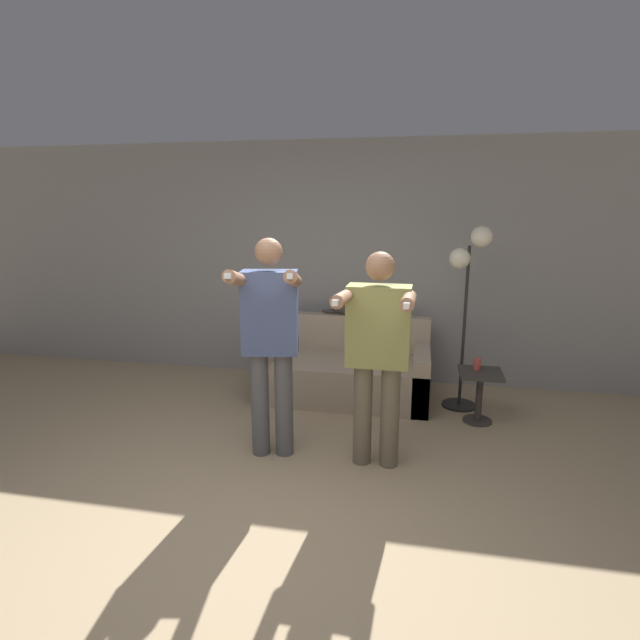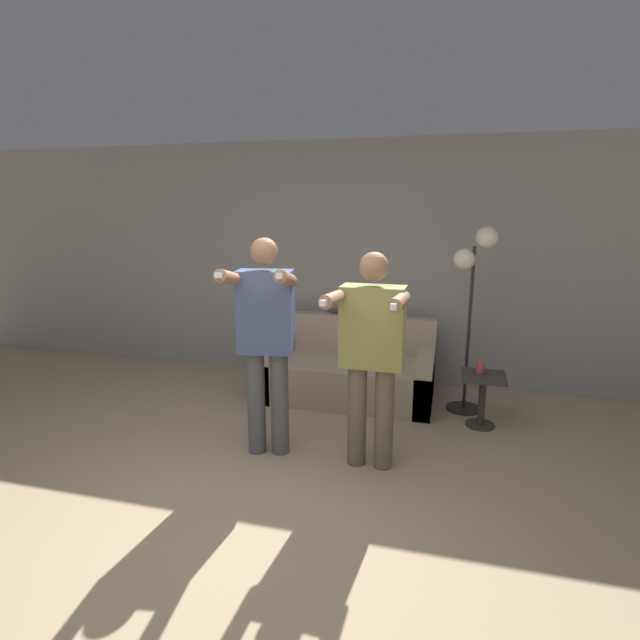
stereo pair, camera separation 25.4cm
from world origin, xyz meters
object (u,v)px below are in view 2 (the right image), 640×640
person_left (266,334)px  cup (480,367)px  person_right (372,347)px  floor_lamp (474,275)px  side_table (483,390)px  couch (348,373)px  cat (356,308)px

person_left → cup: bearing=21.8°
person_right → floor_lamp: size_ratio=0.92×
side_table → person_left: bearing=-149.9°
couch → cup: bearing=-14.7°
cup → side_table: bearing=-58.3°
couch → cat: 0.68m
side_table → couch: bearing=163.5°
floor_lamp → person_right: bearing=-118.9°
person_left → floor_lamp: (1.52, 1.30, 0.32)m
person_left → cup: person_left is taller
person_left → cat: bearing=67.1°
side_table → cup: 0.20m
person_right → floor_lamp: floor_lamp is taller
person_left → side_table: (1.65, 0.95, -0.64)m
couch → floor_lamp: floor_lamp is taller
person_left → cat: 1.69m
cat → floor_lamp: (1.14, -0.35, 0.44)m
couch → person_left: (-0.37, -1.33, 0.72)m
couch → cat: size_ratio=3.34×
person_left → cat: size_ratio=3.34×
floor_lamp → cup: floor_lamp is taller
couch → side_table: (1.28, -0.38, 0.07)m
person_right → cup: (0.81, 1.01, -0.40)m
floor_lamp → cup: size_ratio=16.68×
couch → person_left: 1.56m
person_right → side_table: (0.85, 0.96, -0.60)m
cat → floor_lamp: bearing=-16.8°
person_left → side_table: size_ratio=3.56×
couch → person_left: size_ratio=1.00×
cup → person_left: bearing=-148.1°
cat → side_table: cat is taller
couch → side_table: size_ratio=3.57×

